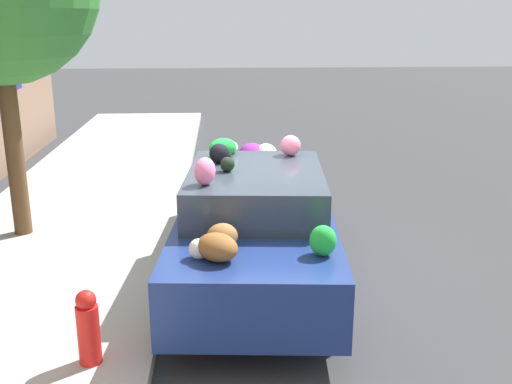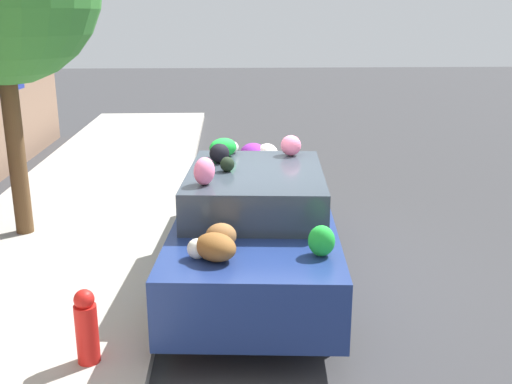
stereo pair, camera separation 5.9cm
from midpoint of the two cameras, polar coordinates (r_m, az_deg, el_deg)
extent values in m
plane|color=#38383A|center=(7.50, 0.59, -8.09)|extent=(60.00, 60.00, 0.00)
cube|color=#B2ADA3|center=(7.80, -19.80, -7.53)|extent=(24.00, 3.20, 0.15)
cylinder|color=brown|center=(8.85, -21.74, 3.99)|extent=(0.24, 0.24, 2.47)
cylinder|color=red|center=(5.63, -15.49, -12.88)|extent=(0.20, 0.20, 0.55)
sphere|color=red|center=(5.47, -15.76, -9.82)|extent=(0.18, 0.18, 0.18)
cube|color=navy|center=(7.26, 0.24, -3.59)|extent=(4.60, 2.07, 0.68)
cube|color=#333D47|center=(6.91, 0.21, 0.29)|extent=(2.13, 1.68, 0.45)
cylinder|color=black|center=(8.73, -4.80, -2.46)|extent=(0.59, 0.22, 0.58)
cylinder|color=black|center=(8.70, 5.70, -2.55)|extent=(0.59, 0.22, 0.58)
cylinder|color=black|center=(6.19, -7.60, -10.88)|extent=(0.59, 0.22, 0.58)
cylinder|color=black|center=(6.15, 7.51, -11.06)|extent=(0.59, 0.22, 0.58)
ellipsoid|color=brown|center=(5.48, -3.56, -5.26)|extent=(0.53, 0.53, 0.25)
ellipsoid|color=black|center=(6.77, -2.50, 2.66)|extent=(0.23, 0.23, 0.17)
sphere|color=pink|center=(7.56, 3.57, 4.45)|extent=(0.28, 0.28, 0.26)
ellipsoid|color=purple|center=(8.87, -0.09, 3.60)|extent=(0.53, 0.54, 0.34)
ellipsoid|color=#986537|center=(5.74, -3.07, -4.22)|extent=(0.32, 0.35, 0.25)
sphere|color=purple|center=(8.50, -1.96, 2.71)|extent=(0.28, 0.28, 0.26)
ellipsoid|color=green|center=(5.60, 6.56, -4.64)|extent=(0.28, 0.30, 0.29)
sphere|color=white|center=(7.68, -2.03, 4.28)|extent=(0.18, 0.18, 0.15)
sphere|color=white|center=(8.84, 1.24, 3.55)|extent=(0.41, 0.41, 0.34)
ellipsoid|color=pink|center=(6.25, -4.67, 1.99)|extent=(0.33, 0.31, 0.29)
sphere|color=white|center=(5.55, -5.30, -5.39)|extent=(0.27, 0.27, 0.19)
sphere|color=brown|center=(8.77, -2.83, 2.97)|extent=(0.23, 0.23, 0.20)
ellipsoid|color=green|center=(7.48, -2.93, 4.25)|extent=(0.37, 0.43, 0.24)
sphere|color=black|center=(8.91, -1.96, 3.38)|extent=(0.28, 0.28, 0.26)
ellipsoid|color=black|center=(7.18, -3.27, 3.71)|extent=(0.34, 0.33, 0.23)
ellipsoid|color=orange|center=(8.36, -0.12, 2.28)|extent=(0.32, 0.31, 0.19)
ellipsoid|color=olive|center=(8.65, -1.51, 2.77)|extent=(0.29, 0.26, 0.20)
sphere|color=orange|center=(5.56, -3.19, -5.18)|extent=(0.29, 0.29, 0.21)
camera|label=1|loc=(0.03, -89.76, 0.07)|focal=42.00mm
camera|label=2|loc=(0.03, 90.24, -0.07)|focal=42.00mm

